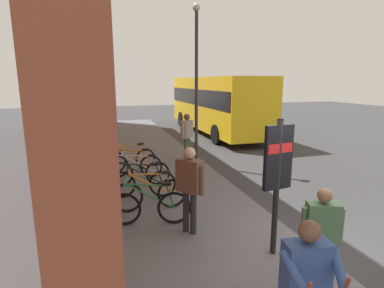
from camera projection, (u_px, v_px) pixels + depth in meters
The scene contains 16 objects.
ground at pixel (232, 165), 11.49m from camera, with size 60.00×60.00×0.00m, color #38383A.
sidewalk_pavement at pixel (151, 156), 12.59m from camera, with size 24.00×3.50×0.12m, color slate.
station_facade at pixel (93, 48), 12.07m from camera, with size 22.00×0.65×8.85m.
bicycle_leaning_wall at pixel (150, 207), 6.42m from camera, with size 0.56×1.74×0.97m.
bicycle_nearest_sign at pixel (151, 194), 7.16m from camera, with size 0.48×1.77×0.97m.
bicycle_end_of_row at pixel (143, 183), 7.94m from camera, with size 0.57×1.74×0.97m.
bicycle_under_window at pixel (140, 173), 8.85m from camera, with size 0.55×1.74×0.97m.
bicycle_by_door at pixel (135, 165), 9.61m from camera, with size 0.62×1.72×0.97m.
bicycle_mid_rack at pixel (131, 160), 10.31m from camera, with size 0.61×1.73×0.97m.
transit_info_sign at pixel (278, 166), 5.10m from camera, with size 0.16×0.56×2.40m.
city_bus at pixel (215, 101), 18.47m from camera, with size 10.52×2.73×3.35m.
pedestrian_near_bus at pixel (187, 132), 11.58m from camera, with size 0.54×0.55×1.80m.
pedestrian_crossing_street at pixel (190, 181), 5.95m from camera, with size 0.55×0.52×1.76m.
pedestrian_by_facade at pixel (322, 229), 4.30m from camera, with size 0.36×0.56×1.55m.
tourist_with_hotdogs at pixel (307, 279), 3.09m from camera, with size 0.61×0.63×1.65m.
street_lamp at pixel (196, 73), 10.82m from camera, with size 0.28×0.28×5.63m.
Camera 1 is at (-4.20, 3.60, 3.12)m, focal length 28.43 mm.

